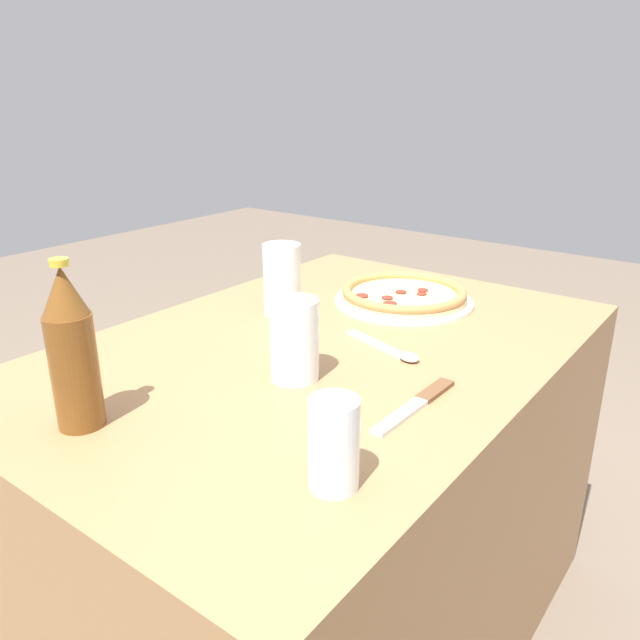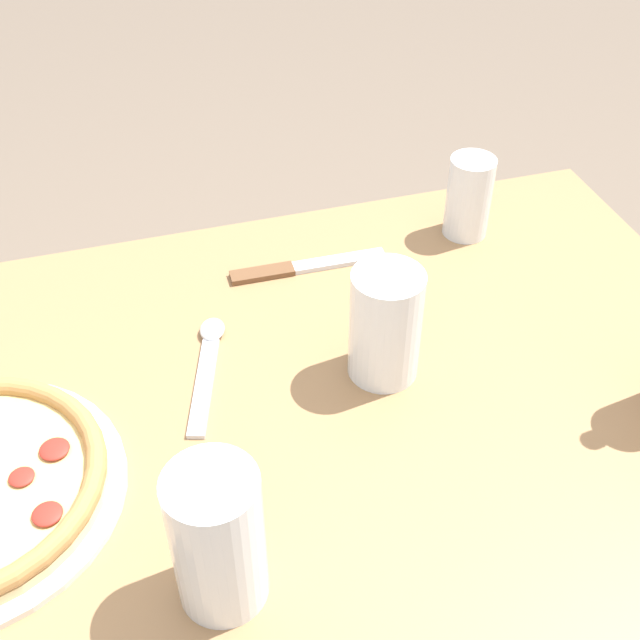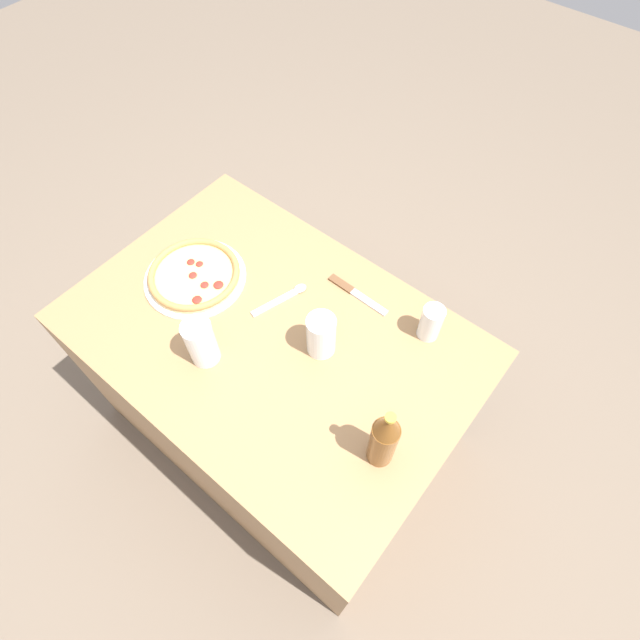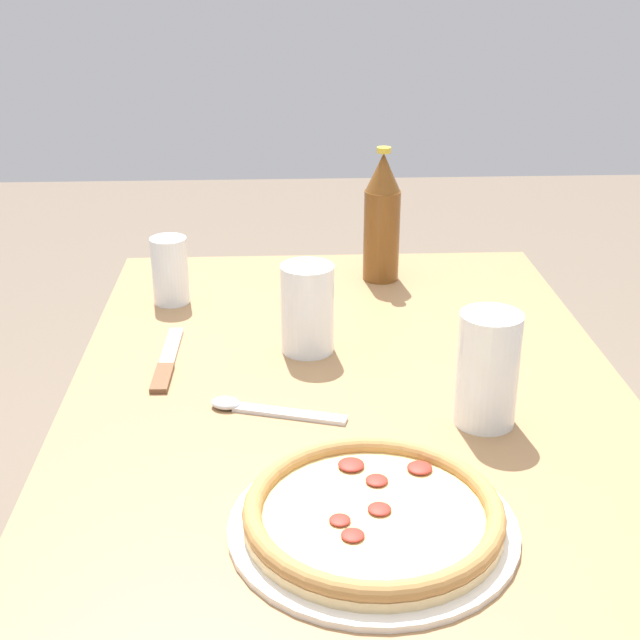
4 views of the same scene
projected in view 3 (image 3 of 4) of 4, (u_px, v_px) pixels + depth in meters
The scene contains 9 objects.
ground_plane at pixel (285, 423), 2.06m from camera, with size 8.00×8.00×0.00m, color #6B5B4C.
table at pixel (279, 386), 1.77m from camera, with size 1.19×0.81×0.71m.
pizza_salami at pixel (194, 275), 1.56m from camera, with size 0.32×0.32×0.04m.
glass_iced_tea at pixel (431, 323), 1.42m from camera, with size 0.06×0.06×0.12m.
glass_water at pixel (321, 336), 1.39m from camera, with size 0.08×0.08×0.14m.
glass_mango_juice at pixel (202, 344), 1.37m from camera, with size 0.08×0.08×0.16m.
beer_bottle at pixel (384, 438), 1.17m from camera, with size 0.07×0.07×0.25m.
knife at pixel (355, 293), 1.54m from camera, with size 0.22×0.03×0.01m.
spoon at pixel (287, 296), 1.53m from camera, with size 0.08×0.19×0.01m.
Camera 3 is at (-0.59, 0.50, 1.97)m, focal length 28.00 mm.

